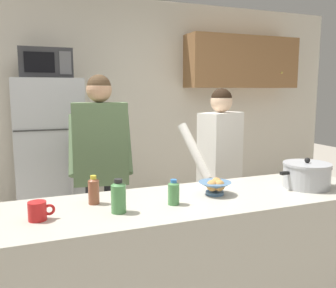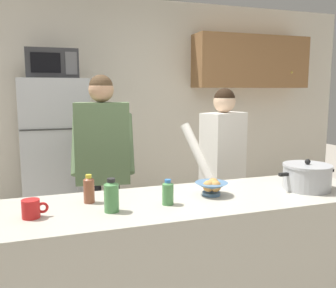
{
  "view_description": "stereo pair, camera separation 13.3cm",
  "coord_description": "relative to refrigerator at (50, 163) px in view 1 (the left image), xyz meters",
  "views": [
    {
      "loc": [
        -0.96,
        -1.89,
        1.56
      ],
      "look_at": [
        0.0,
        0.55,
        1.17
      ],
      "focal_mm": 38.62,
      "sensor_mm": 36.0,
      "label": 1
    },
    {
      "loc": [
        -0.84,
        -1.94,
        1.56
      ],
      "look_at": [
        0.0,
        0.55,
        1.17
      ],
      "focal_mm": 38.62,
      "sensor_mm": 36.0,
      "label": 2
    }
  ],
  "objects": [
    {
      "name": "bottle_far_corner",
      "position": [
        0.55,
        -1.92,
        0.15
      ],
      "size": [
        0.07,
        0.07,
        0.15
      ],
      "color": "#4C8C4C",
      "rests_on": "kitchen_island"
    },
    {
      "name": "refrigerator",
      "position": [
        0.0,
        0.0,
        0.0
      ],
      "size": [
        0.64,
        0.68,
        1.67
      ],
      "color": "#B7BABF",
      "rests_on": "ground"
    },
    {
      "name": "bottle_near_edge",
      "position": [
        0.23,
        -1.94,
        0.17
      ],
      "size": [
        0.08,
        0.08,
        0.18
      ],
      "color": "#4C8C4C",
      "rests_on": "kitchen_island"
    },
    {
      "name": "cooking_pot",
      "position": [
        1.51,
        -1.9,
        0.17
      ],
      "size": [
        0.42,
        0.31,
        0.2
      ],
      "color": "#ADAFB5",
      "rests_on": "kitchen_island"
    },
    {
      "name": "kitchen_island",
      "position": [
        0.76,
        -1.85,
        -0.38
      ],
      "size": [
        2.31,
        0.68,
        0.92
      ],
      "primitive_type": "cube",
      "color": "#BCB7A8",
      "rests_on": "ground"
    },
    {
      "name": "bottle_mid_counter",
      "position": [
        0.13,
        -1.74,
        0.16
      ],
      "size": [
        0.06,
        0.06,
        0.16
      ],
      "color": "brown",
      "rests_on": "kitchen_island"
    },
    {
      "name": "bread_bowl",
      "position": [
        0.87,
        -1.83,
        0.13
      ],
      "size": [
        0.2,
        0.2,
        0.1
      ],
      "color": "#4C7299",
      "rests_on": "kitchen_island"
    },
    {
      "name": "person_near_pot",
      "position": [
        0.34,
        -0.9,
        0.22
      ],
      "size": [
        0.56,
        0.48,
        1.68
      ],
      "color": "black",
      "rests_on": "ground"
    },
    {
      "name": "coffee_mug",
      "position": [
        -0.17,
        -1.9,
        0.13
      ],
      "size": [
        0.13,
        0.09,
        0.1
      ],
      "color": "red",
      "rests_on": "kitchen_island"
    },
    {
      "name": "person_by_sink",
      "position": [
        1.34,
        -1.05,
        0.14
      ],
      "size": [
        0.59,
        0.55,
        1.58
      ],
      "color": "#726656",
      "rests_on": "ground"
    },
    {
      "name": "microwave",
      "position": [
        0.0,
        -0.02,
        0.98
      ],
      "size": [
        0.48,
        0.37,
        0.28
      ],
      "color": "#2D2D30",
      "rests_on": "refrigerator"
    },
    {
      "name": "back_wall_unit",
      "position": [
        0.99,
        0.42,
        0.55
      ],
      "size": [
        6.0,
        0.48,
        2.6
      ],
      "color": "silver",
      "rests_on": "ground"
    }
  ]
}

